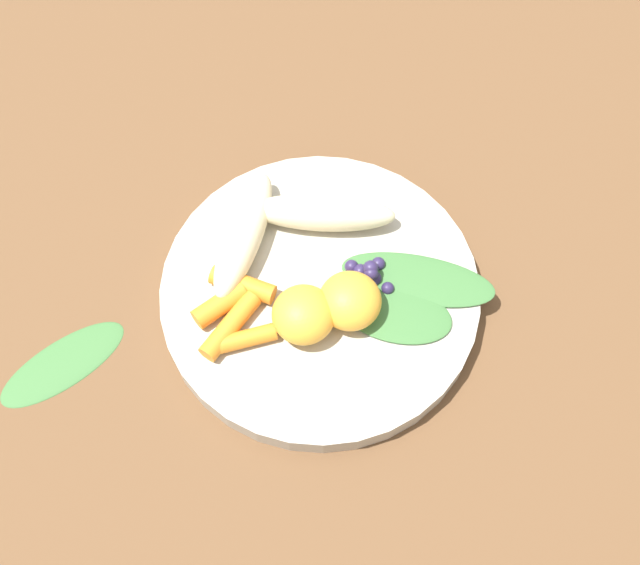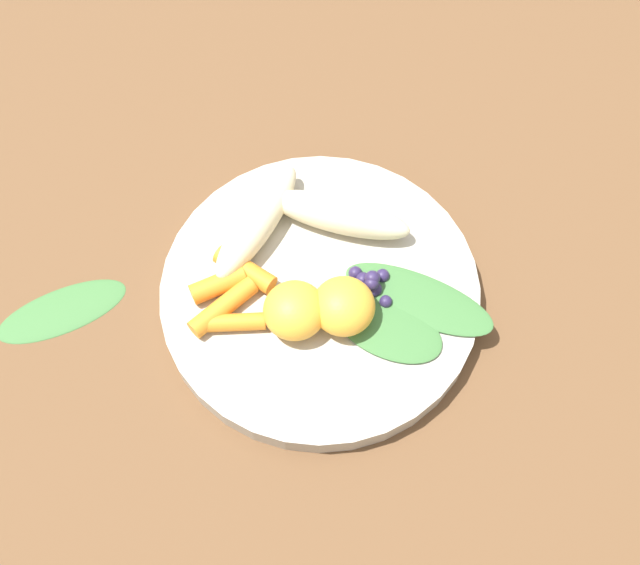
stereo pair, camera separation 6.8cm
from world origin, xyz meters
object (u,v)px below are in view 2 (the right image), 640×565
object	(u,v)px
bowl	(320,294)
banana_peeled_right	(339,215)
banana_peeled_left	(257,221)
kale_leaf_stray	(61,310)
orange_segment_near	(344,306)

from	to	relation	value
bowl	banana_peeled_right	distance (m)	0.07
banana_peeled_left	kale_leaf_stray	bearing A→B (deg)	-39.99
banana_peeled_right	orange_segment_near	xyz separation A→B (m)	(0.07, 0.05, 0.00)
bowl	orange_segment_near	xyz separation A→B (m)	(0.01, 0.03, 0.03)
bowl	kale_leaf_stray	distance (m)	0.23
kale_leaf_stray	banana_peeled_left	bearing A→B (deg)	177.40
banana_peeled_left	banana_peeled_right	distance (m)	0.07
kale_leaf_stray	orange_segment_near	bearing A→B (deg)	152.16
banana_peeled_left	orange_segment_near	bearing A→B (deg)	70.00
orange_segment_near	kale_leaf_stray	bearing A→B (deg)	-59.44
bowl	kale_leaf_stray	size ratio (longest dim) A/B	2.37
banana_peeled_right	kale_leaf_stray	world-z (taller)	banana_peeled_right
bowl	banana_peeled_left	distance (m)	0.08
banana_peeled_left	banana_peeled_right	size ratio (longest dim) A/B	1.00
orange_segment_near	banana_peeled_left	bearing A→B (deg)	-104.20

